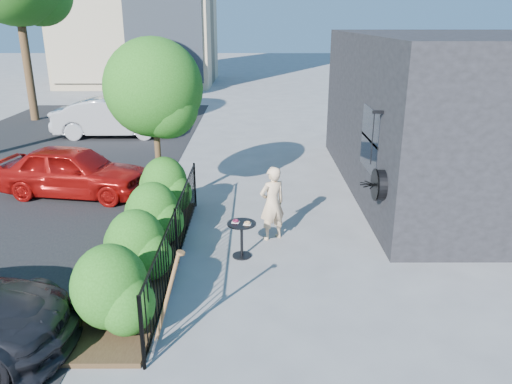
{
  "coord_description": "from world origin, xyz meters",
  "views": [
    {
      "loc": [
        -0.05,
        -8.42,
        4.35
      ],
      "look_at": [
        -0.03,
        0.61,
        1.2
      ],
      "focal_mm": 35.0,
      "sensor_mm": 36.0,
      "label": 1
    }
  ],
  "objects_px": {
    "woman": "(272,203)",
    "shovel": "(165,307)",
    "car_silver": "(114,118)",
    "cafe_table": "(242,233)",
    "car_red": "(74,171)",
    "patio_tree": "(156,94)"
  },
  "relations": [
    {
      "from": "woman",
      "to": "shovel",
      "type": "bearing_deg",
      "value": 38.78
    },
    {
      "from": "shovel",
      "to": "car_silver",
      "type": "xyz_separation_m",
      "value": [
        -4.23,
        13.25,
        0.06
      ]
    },
    {
      "from": "cafe_table",
      "to": "car_red",
      "type": "xyz_separation_m",
      "value": [
        -4.4,
        3.56,
        0.17
      ]
    },
    {
      "from": "cafe_table",
      "to": "woman",
      "type": "distance_m",
      "value": 1.07
    },
    {
      "from": "patio_tree",
      "to": "car_red",
      "type": "height_order",
      "value": "patio_tree"
    },
    {
      "from": "shovel",
      "to": "car_red",
      "type": "bearing_deg",
      "value": 118.16
    },
    {
      "from": "patio_tree",
      "to": "car_silver",
      "type": "xyz_separation_m",
      "value": [
        -3.25,
        7.89,
        -2.03
      ]
    },
    {
      "from": "patio_tree",
      "to": "cafe_table",
      "type": "height_order",
      "value": "patio_tree"
    },
    {
      "from": "cafe_table",
      "to": "shovel",
      "type": "xyz_separation_m",
      "value": [
        -0.96,
        -2.88,
        0.2
      ]
    },
    {
      "from": "patio_tree",
      "to": "shovel",
      "type": "distance_m",
      "value": 5.83
    },
    {
      "from": "cafe_table",
      "to": "car_red",
      "type": "distance_m",
      "value": 5.66
    },
    {
      "from": "woman",
      "to": "patio_tree",
      "type": "bearing_deg",
      "value": -61.33
    },
    {
      "from": "woman",
      "to": "car_silver",
      "type": "height_order",
      "value": "woman"
    },
    {
      "from": "cafe_table",
      "to": "car_red",
      "type": "height_order",
      "value": "car_red"
    },
    {
      "from": "patio_tree",
      "to": "cafe_table",
      "type": "distance_m",
      "value": 3.89
    },
    {
      "from": "patio_tree",
      "to": "woman",
      "type": "distance_m",
      "value": 3.62
    },
    {
      "from": "cafe_table",
      "to": "shovel",
      "type": "distance_m",
      "value": 3.04
    },
    {
      "from": "car_red",
      "to": "woman",
      "type": "bearing_deg",
      "value": -108.79
    },
    {
      "from": "woman",
      "to": "car_red",
      "type": "relative_size",
      "value": 0.41
    },
    {
      "from": "patio_tree",
      "to": "car_silver",
      "type": "bearing_deg",
      "value": 112.41
    },
    {
      "from": "woman",
      "to": "car_red",
      "type": "xyz_separation_m",
      "value": [
        -5.01,
        2.72,
        -0.13
      ]
    },
    {
      "from": "patio_tree",
      "to": "car_silver",
      "type": "distance_m",
      "value": 8.77
    }
  ]
}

